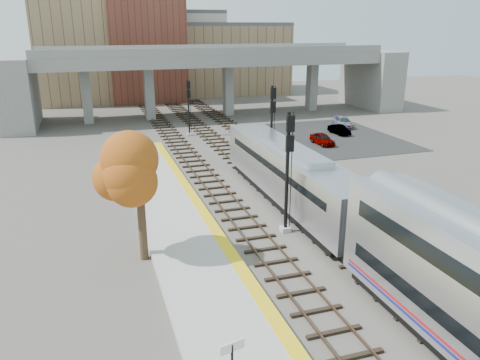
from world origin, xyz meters
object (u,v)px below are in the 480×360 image
object	(u,v)px
locomotive	(290,174)
car_c	(343,122)
signal_mast_near	(288,174)
signal_mast_mid	(272,128)
car_a	(322,139)
tree	(138,168)
car_b	(339,130)
signal_mast_far	(189,110)

from	to	relation	value
locomotive	car_c	xyz separation A→B (m)	(17.11, 22.21, -1.63)
signal_mast_near	signal_mast_mid	size ratio (longest dim) A/B	1.02
car_a	signal_mast_near	bearing A→B (deg)	-126.04
signal_mast_near	tree	bearing A→B (deg)	-174.70
car_a	signal_mast_mid	bearing A→B (deg)	-145.56
signal_mast_near	tree	world-z (taller)	signal_mast_near
signal_mast_near	car_a	xyz separation A→B (m)	(12.54, 19.21, -3.13)
signal_mast_near	car_c	xyz separation A→B (m)	(19.21, 26.46, -3.12)
locomotive	tree	size ratio (longest dim) A/B	2.72
car_b	car_c	size ratio (longest dim) A/B	0.78
tree	car_b	world-z (taller)	tree
signal_mast_mid	car_a	xyz separation A→B (m)	(8.44, 6.44, -3.02)
signal_mast_mid	signal_mast_far	world-z (taller)	signal_mast_mid
car_a	car_c	bearing A→B (deg)	44.51
signal_mast_far	tree	world-z (taller)	tree
signal_mast_near	car_a	distance (m)	23.15
signal_mast_far	car_a	size ratio (longest dim) A/B	1.79
signal_mast_mid	car_c	size ratio (longest dim) A/B	1.73
locomotive	tree	xyz separation A→B (m)	(-10.84, -5.06, 2.92)
signal_mast_near	car_b	bearing A→B (deg)	53.98
locomotive	signal_mast_mid	distance (m)	8.86
signal_mast_mid	car_b	distance (m)	16.49
signal_mast_near	tree	distance (m)	8.89
tree	car_a	bearing A→B (deg)	43.25
signal_mast_mid	car_b	world-z (taller)	signal_mast_mid
tree	car_c	xyz separation A→B (m)	(27.95, 27.27, -4.55)
locomotive	signal_mast_near	distance (m)	4.97
car_a	car_c	xyz separation A→B (m)	(6.67, 7.25, 0.01)
signal_mast_far	tree	size ratio (longest dim) A/B	0.91
locomotive	signal_mast_far	bearing A→B (deg)	95.09
signal_mast_mid	car_a	bearing A→B (deg)	37.34
signal_mast_near	locomotive	bearing A→B (deg)	63.72
signal_mast_near	car_c	size ratio (longest dim) A/B	1.77
signal_mast_near	signal_mast_mid	world-z (taller)	signal_mast_near
signal_mast_mid	signal_mast_far	size ratio (longest dim) A/B	1.15
car_a	car_b	size ratio (longest dim) A/B	1.08
car_a	locomotive	bearing A→B (deg)	-127.83
tree	car_a	xyz separation A→B (m)	(21.28, 20.02, -4.55)
signal_mast_mid	car_b	bearing A→B (deg)	38.99
car_a	car_c	world-z (taller)	car_c
signal_mast_near	car_b	size ratio (longest dim) A/B	2.26
tree	car_a	world-z (taller)	tree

